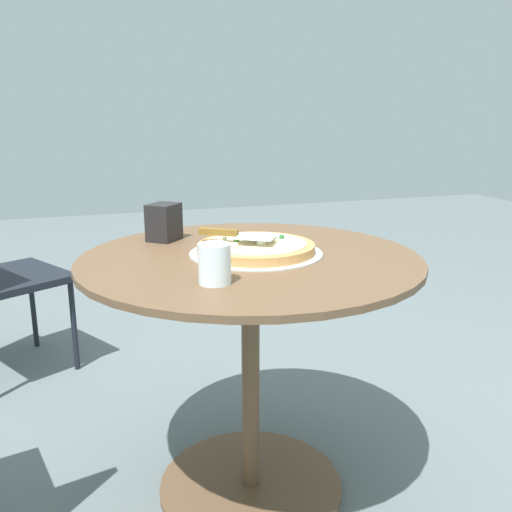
% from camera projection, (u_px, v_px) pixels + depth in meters
% --- Properties ---
extents(ground_plane, '(10.00, 10.00, 0.00)m').
position_uv_depth(ground_plane, '(251.00, 486.00, 1.67)').
color(ground_plane, slate).
extents(patio_table, '(0.93, 0.93, 0.73)m').
position_uv_depth(patio_table, '(250.00, 327.00, 1.54)').
color(patio_table, brown).
rests_on(patio_table, ground).
extents(pizza_on_tray, '(0.37, 0.37, 0.05)m').
position_uv_depth(pizza_on_tray, '(256.00, 248.00, 1.50)').
color(pizza_on_tray, silver).
rests_on(pizza_on_tray, patio_table).
extents(pizza_server, '(0.20, 0.16, 0.02)m').
position_uv_depth(pizza_server, '(236.00, 234.00, 1.49)').
color(pizza_server, silver).
rests_on(pizza_server, pizza_on_tray).
extents(drinking_cup, '(0.07, 0.07, 0.09)m').
position_uv_depth(drinking_cup, '(215.00, 264.00, 1.23)').
color(drinking_cup, white).
rests_on(drinking_cup, patio_table).
extents(napkin_dispenser, '(0.12, 0.12, 0.11)m').
position_uv_depth(napkin_dispenser, '(164.00, 222.00, 1.66)').
color(napkin_dispenser, black).
rests_on(napkin_dispenser, patio_table).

